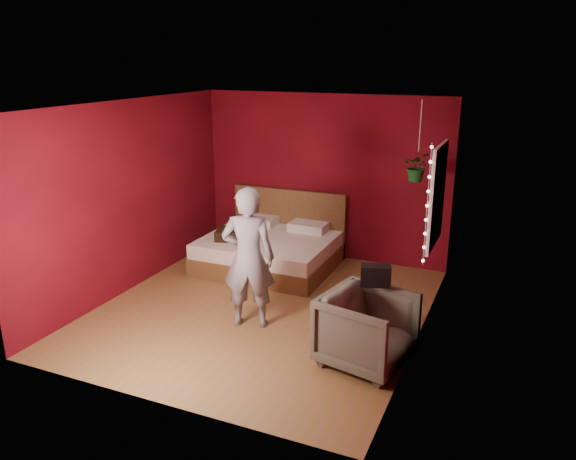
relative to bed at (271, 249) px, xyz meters
name	(u,v)px	position (x,y,z in m)	size (l,w,h in m)	color
floor	(263,309)	(0.56, -1.47, -0.28)	(4.50, 4.50, 0.00)	brown
room_walls	(261,182)	(0.56, -1.47, 1.40)	(4.04, 4.54, 2.62)	maroon
window	(437,196)	(2.53, -0.57, 1.22)	(0.05, 0.97, 1.27)	white
fairy_lights	(427,206)	(2.50, -1.09, 1.22)	(0.04, 0.04, 1.45)	silver
bed	(271,249)	(0.00, 0.00, 0.00)	(1.94, 1.65, 1.07)	brown
person	(248,258)	(0.61, -1.92, 0.59)	(0.63, 0.41, 1.73)	slate
armchair	(367,330)	(2.16, -2.24, 0.12)	(0.85, 0.88, 0.80)	#585745
handbag	(376,275)	(2.16, -1.98, 0.64)	(0.32, 0.16, 0.23)	black
throw_pillow	(231,234)	(-0.50, -0.37, 0.28)	(0.41, 0.41, 0.15)	black
hanging_plant	(417,166)	(2.14, 0.12, 1.43)	(0.40, 0.35, 1.10)	silver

